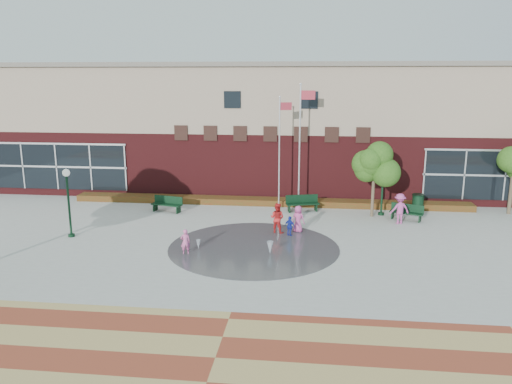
# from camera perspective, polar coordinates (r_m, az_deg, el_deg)

# --- Properties ---
(ground) EXTENTS (120.00, 120.00, 0.00)m
(ground) POSITION_cam_1_polar(r_m,az_deg,el_deg) (21.96, -1.17, -8.97)
(ground) COLOR #666056
(ground) RESTS_ON ground
(plaza_concrete) EXTENTS (46.00, 18.00, 0.01)m
(plaza_concrete) POSITION_cam_1_polar(r_m,az_deg,el_deg) (25.69, 0.00, -5.65)
(plaza_concrete) COLOR #A8A8A0
(plaza_concrete) RESTS_ON ground
(paver_band) EXTENTS (46.00, 6.00, 0.01)m
(paver_band) POSITION_cam_1_polar(r_m,az_deg,el_deg) (15.76, -4.67, -18.40)
(paver_band) COLOR #943C26
(paver_band) RESTS_ON ground
(splash_pad) EXTENTS (8.40, 8.40, 0.01)m
(splash_pad) POSITION_cam_1_polar(r_m,az_deg,el_deg) (24.75, -0.26, -6.39)
(splash_pad) COLOR #383A3D
(splash_pad) RESTS_ON ground
(library_building) EXTENTS (44.40, 10.40, 9.20)m
(library_building) POSITION_cam_1_polar(r_m,az_deg,el_deg) (37.94, 2.28, 7.55)
(library_building) COLOR #53171A
(library_building) RESTS_ON ground
(flower_bed) EXTENTS (26.00, 1.20, 0.40)m
(flower_bed) POSITION_cam_1_polar(r_m,az_deg,el_deg) (32.95, 1.46, -1.47)
(flower_bed) COLOR maroon
(flower_bed) RESTS_ON ground
(flagpole_left) EXTENTS (0.79, 0.35, 7.12)m
(flagpole_left) POSITION_cam_1_polar(r_m,az_deg,el_deg) (30.91, 2.75, 5.06)
(flagpole_left) COLOR silver
(flagpole_left) RESTS_ON ground
(flagpole_right) EXTENTS (0.97, 0.16, 7.89)m
(flagpole_right) POSITION_cam_1_polar(r_m,az_deg,el_deg) (31.32, 5.10, 5.94)
(flagpole_right) COLOR silver
(flagpole_right) RESTS_ON ground
(lamp_left) EXTENTS (0.38, 0.38, 3.63)m
(lamp_left) POSITION_cam_1_polar(r_m,az_deg,el_deg) (27.55, -20.69, -0.35)
(lamp_left) COLOR black
(lamp_left) RESTS_ON ground
(lamp_right) EXTENTS (0.41, 0.41, 3.89)m
(lamp_right) POSITION_cam_1_polar(r_m,az_deg,el_deg) (30.87, 14.32, 1.75)
(lamp_right) COLOR black
(lamp_right) RESTS_ON ground
(bench_left) EXTENTS (2.05, 1.02, 0.99)m
(bench_left) POSITION_cam_1_polar(r_m,az_deg,el_deg) (31.57, -10.14, -1.71)
(bench_left) COLOR black
(bench_left) RESTS_ON ground
(bench_mid) EXTENTS (2.14, 1.09, 1.04)m
(bench_mid) POSITION_cam_1_polar(r_m,az_deg,el_deg) (31.32, 5.32, -1.65)
(bench_mid) COLOR black
(bench_mid) RESTS_ON ground
(bench_right) EXTENTS (1.95, 1.23, 0.95)m
(bench_right) POSITION_cam_1_polar(r_m,az_deg,el_deg) (30.58, 16.79, -2.57)
(bench_right) COLOR black
(bench_right) RESTS_ON ground
(trash_can) EXTENTS (0.73, 0.73, 1.20)m
(trash_can) POSITION_cam_1_polar(r_m,az_deg,el_deg) (32.35, 18.00, -1.27)
(trash_can) COLOR black
(trash_can) RESTS_ON ground
(tree_mid) EXTENTS (2.64, 2.64, 4.46)m
(tree_mid) POSITION_cam_1_polar(r_m,az_deg,el_deg) (30.24, 13.39, 3.17)
(tree_mid) COLOR #4D3F2E
(tree_mid) RESTS_ON ground
(water_jet_a) EXTENTS (0.32, 0.32, 0.62)m
(water_jet_a) POSITION_cam_1_polar(r_m,az_deg,el_deg) (23.83, 1.61, -7.17)
(water_jet_a) COLOR white
(water_jet_a) RESTS_ON ground
(water_jet_b) EXTENTS (0.21, 0.21, 0.48)m
(water_jet_b) POSITION_cam_1_polar(r_m,az_deg,el_deg) (24.62, -6.59, -6.59)
(water_jet_b) COLOR white
(water_jet_b) RESTS_ON ground
(child_splash) EXTENTS (0.52, 0.42, 1.24)m
(child_splash) POSITION_cam_1_polar(r_m,az_deg,el_deg) (23.91, -8.08, -5.66)
(child_splash) COLOR #D85D9C
(child_splash) RESTS_ON ground
(adult_red) EXTENTS (0.97, 0.86, 1.66)m
(adult_red) POSITION_cam_1_polar(r_m,az_deg,el_deg) (26.85, 2.43, -3.00)
(adult_red) COLOR red
(adult_red) RESTS_ON ground
(adult_pink) EXTENTS (0.85, 0.73, 1.47)m
(adult_pink) POSITION_cam_1_polar(r_m,az_deg,el_deg) (27.07, 4.83, -3.10)
(adult_pink) COLOR #CE4B92
(adult_pink) RESTS_ON ground
(child_blue) EXTENTS (0.69, 0.56, 1.10)m
(child_blue) POSITION_cam_1_polar(r_m,az_deg,el_deg) (26.38, 3.89, -3.94)
(child_blue) COLOR #1C2DAD
(child_blue) RESTS_ON ground
(person_bench) EXTENTS (1.29, 0.97, 1.77)m
(person_bench) POSITION_cam_1_polar(r_m,az_deg,el_deg) (29.63, 16.09, -1.86)
(person_bench) COLOR #C14797
(person_bench) RESTS_ON ground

